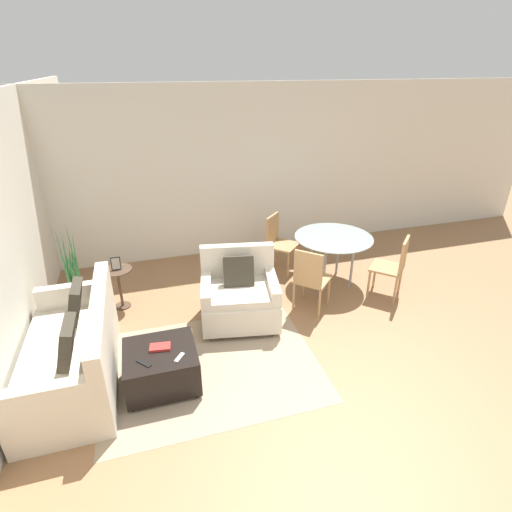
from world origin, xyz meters
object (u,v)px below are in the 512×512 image
(couch, at_px, (75,355))
(dining_chair_near_left, at_px, (310,276))
(dining_table, at_px, (333,242))
(dining_chair_far_left, at_px, (278,239))
(dining_chair_near_right, at_px, (394,264))
(side_table, at_px, (119,281))
(tv_remote_secondary, at_px, (144,363))
(armchair, at_px, (239,296))
(potted_plant, at_px, (78,293))
(tv_remote_primary, at_px, (179,357))
(ottoman, at_px, (161,366))
(picture_frame, at_px, (116,264))
(book_stack, at_px, (160,347))

(couch, distance_m, dining_chair_near_left, 2.86)
(dining_chair_near_left, bearing_deg, couch, -170.00)
(dining_table, xyz_separation_m, dining_chair_far_left, (-0.62, 0.62, -0.14))
(dining_chair_near_left, height_order, dining_chair_near_right, same)
(side_table, xyz_separation_m, dining_table, (3.01, -0.19, 0.26))
(tv_remote_secondary, relative_size, side_table, 0.27)
(armchair, height_order, side_table, armchair)
(couch, distance_m, potted_plant, 1.32)
(dining_chair_near_left, bearing_deg, tv_remote_primary, -151.15)
(tv_remote_primary, distance_m, potted_plant, 2.13)
(couch, xyz_separation_m, potted_plant, (-0.09, 1.32, -0.01))
(potted_plant, height_order, side_table, potted_plant)
(armchair, relative_size, tv_remote_secondary, 6.87)
(potted_plant, bearing_deg, couch, -85.92)
(dining_chair_near_right, bearing_deg, dining_table, 135.00)
(couch, bearing_deg, ottoman, -22.01)
(couch, relative_size, armchair, 1.68)
(tv_remote_secondary, bearing_deg, armchair, 40.72)
(couch, bearing_deg, dining_chair_near_left, 10.00)
(potted_plant, bearing_deg, dining_table, -3.20)
(armchair, bearing_deg, picture_frame, 152.62)
(book_stack, height_order, tv_remote_secondary, book_stack)
(dining_table, height_order, dining_chair_far_left, dining_chair_far_left)
(side_table, xyz_separation_m, dining_chair_far_left, (2.39, 0.44, 0.12))
(couch, height_order, picture_frame, couch)
(tv_remote_primary, xyz_separation_m, picture_frame, (-0.58, 1.80, 0.22))
(tv_remote_primary, height_order, dining_chair_near_left, dining_chair_near_left)
(couch, relative_size, tv_remote_primary, 13.21)
(dining_chair_near_right, bearing_deg, potted_plant, 168.82)
(book_stack, xyz_separation_m, tv_remote_primary, (0.17, -0.20, -0.01))
(book_stack, xyz_separation_m, potted_plant, (-0.94, 1.61, -0.14))
(couch, bearing_deg, tv_remote_secondary, -35.55)
(armchair, xyz_separation_m, picture_frame, (-1.45, 0.75, 0.30))
(book_stack, relative_size, tv_remote_secondary, 1.41)
(potted_plant, distance_m, dining_chair_far_left, 2.95)
(tv_remote_secondary, height_order, side_table, side_table)
(potted_plant, bearing_deg, tv_remote_primary, -58.67)
(dining_table, xyz_separation_m, dining_chair_near_right, (0.62, -0.62, -0.14))
(dining_chair_near_left, xyz_separation_m, dining_chair_far_left, (0.00, 1.25, 0.00))
(side_table, relative_size, dining_chair_far_left, 0.63)
(book_stack, relative_size, picture_frame, 1.29)
(armchair, relative_size, book_stack, 4.88)
(book_stack, bearing_deg, tv_remote_secondary, -131.99)
(book_stack, bearing_deg, dining_chair_near_right, 13.85)
(couch, bearing_deg, book_stack, -19.42)
(book_stack, relative_size, dining_chair_near_right, 0.24)
(dining_chair_far_left, bearing_deg, couch, -148.22)
(side_table, bearing_deg, picture_frame, 90.00)
(book_stack, relative_size, dining_chair_far_left, 0.24)
(couch, xyz_separation_m, dining_chair_near_left, (2.81, 0.50, 0.21))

